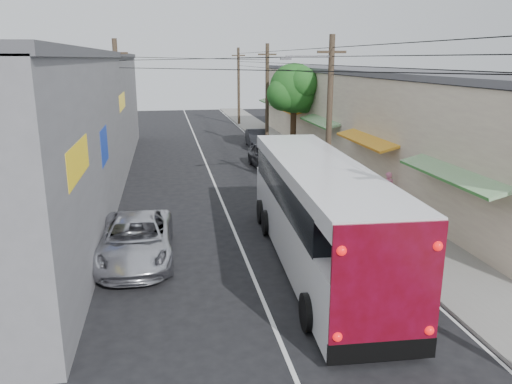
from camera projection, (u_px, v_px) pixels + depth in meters
ground at (287, 359)px, 11.85m from camera, size 120.00×120.00×0.00m
sidewalk at (311, 169)px, 31.97m from camera, size 3.00×80.00×0.12m
building_right at (368, 116)px, 33.84m from camera, size 7.09×40.00×6.25m
building_left at (53, 122)px, 26.54m from camera, size 7.20×36.00×7.25m
utility_poles at (259, 105)px, 30.64m from camera, size 11.80×45.28×8.00m
street_tree at (295, 90)px, 36.55m from camera, size 4.40×4.00×6.60m
coach_bus at (317, 211)px, 17.03m from camera, size 3.40×12.58×3.59m
jeepney at (136, 239)px, 17.50m from camera, size 2.62×5.55×1.53m
parked_suv at (289, 172)px, 27.86m from camera, size 2.85×5.57×1.55m
parked_car_mid at (267, 156)px, 32.24m from camera, size 2.11×4.79×1.60m
parked_car_far at (257, 138)px, 40.05m from camera, size 1.67×4.34×1.41m
pedestrian_near at (388, 189)px, 23.55m from camera, size 0.69×0.55×1.65m
pedestrian_far at (334, 167)px, 28.87m from camera, size 0.75×0.62×1.43m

